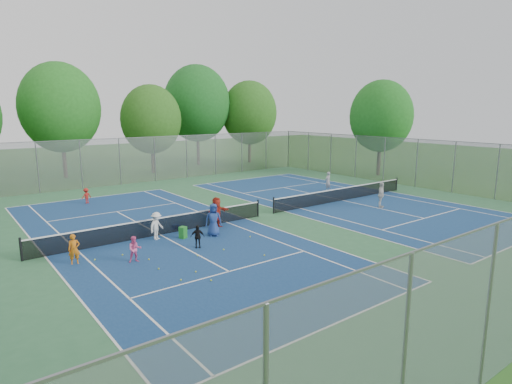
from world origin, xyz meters
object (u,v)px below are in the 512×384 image
(net_left, at_px, (160,227))
(net_right, at_px, (343,194))
(ball_hopper, at_px, (183,233))
(instructor, at_px, (328,181))
(ball_crate, at_px, (175,227))

(net_left, distance_m, net_right, 14.00)
(net_right, xyz_separation_m, ball_hopper, (-13.33, -1.23, -0.15))
(ball_hopper, distance_m, instructor, 15.82)
(net_right, bearing_deg, ball_hopper, -174.73)
(net_right, relative_size, instructor, 8.32)
(net_left, distance_m, ball_crate, 1.30)
(ball_crate, bearing_deg, net_right, -2.39)
(net_right, relative_size, ball_hopper, 21.02)
(ball_hopper, xyz_separation_m, instructor, (15.18, 4.43, 0.47))
(net_right, distance_m, ball_crate, 12.87)
(net_left, relative_size, ball_hopper, 21.02)
(net_right, bearing_deg, instructor, 59.84)
(net_left, relative_size, ball_crate, 42.27)
(ball_crate, xyz_separation_m, instructor, (14.72, 2.66, 0.64))
(ball_crate, bearing_deg, net_left, -154.85)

